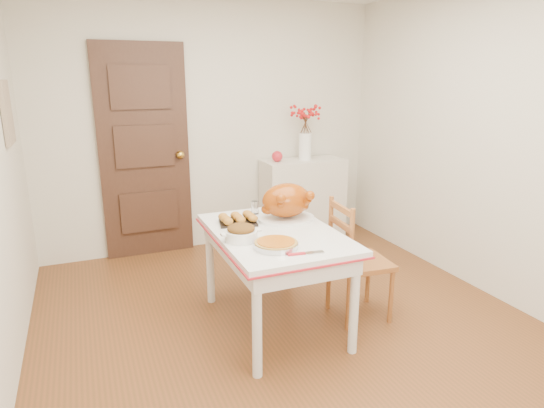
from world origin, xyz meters
name	(u,v)px	position (x,y,z in m)	size (l,w,h in m)	color
floor	(295,333)	(0.00, 0.00, 0.00)	(3.50, 4.00, 0.00)	#573518
wall_back	(213,127)	(0.00, 2.00, 1.25)	(3.50, 0.00, 2.50)	beige
wall_right	(502,143)	(1.75, 0.00, 1.25)	(0.00, 4.00, 2.50)	beige
door_back	(145,153)	(-0.70, 1.97, 1.03)	(0.85, 0.06, 2.06)	#372016
photo_board	(7,112)	(-1.73, 1.20, 1.50)	(0.03, 0.35, 0.45)	tan
sideboard	(303,200)	(0.92, 1.78, 0.44)	(0.88, 0.39, 0.88)	beige
kitchen_table	(275,279)	(-0.09, 0.17, 0.36)	(0.82, 1.20, 0.72)	silver
chair_oak	(360,259)	(0.55, 0.06, 0.45)	(0.40, 0.40, 0.90)	brown
berry_vase	(305,132)	(0.94, 1.78, 1.18)	(0.31, 0.31, 0.59)	white
apple	(277,156)	(0.62, 1.78, 0.94)	(0.11, 0.11, 0.11)	red
turkey_platter	(286,202)	(0.09, 0.37, 0.85)	(0.43, 0.34, 0.27)	#962E02
pumpkin_pie	(276,243)	(-0.21, -0.13, 0.75)	(0.28, 0.28, 0.06)	#AC5611
stuffing_dish	(241,233)	(-0.36, 0.08, 0.77)	(0.27, 0.21, 0.10)	#583514
rolls_tray	(238,219)	(-0.27, 0.43, 0.75)	(0.27, 0.21, 0.07)	#AC6D22
pie_server	(306,253)	(-0.08, -0.30, 0.72)	(0.23, 0.07, 0.01)	silver
carving_knife	(267,244)	(-0.24, -0.06, 0.72)	(0.25, 0.06, 0.01)	silver
drinking_glass	(255,207)	(-0.07, 0.61, 0.77)	(0.06, 0.06, 0.10)	white
shaker_pair	(287,203)	(0.23, 0.66, 0.76)	(0.09, 0.04, 0.09)	white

